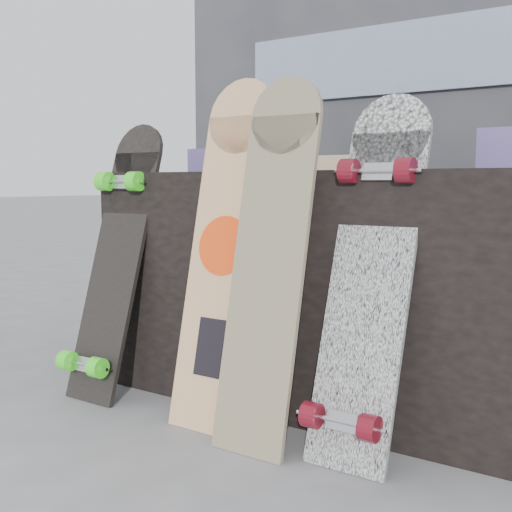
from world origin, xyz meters
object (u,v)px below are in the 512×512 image
Objects in this scene: vendor_table at (328,288)px; longboard_geisha at (226,241)px; longboard_cascadia at (370,269)px; skateboard_dark at (116,254)px; longboard_celtic at (270,250)px.

vendor_table is 1.46× the size of longboard_geisha.
longboard_cascadia is at bearing 1.56° from longboard_geisha.
longboard_cascadia reaches higher than skateboard_dark.
vendor_table is at bearing 94.55° from longboard_celtic.
vendor_table is 0.44m from longboard_geisha.
longboard_geisha is 1.12× the size of skateboard_dark.
vendor_table is 0.46m from longboard_celtic.
longboard_celtic is at bearing -162.97° from longboard_cascadia.
longboard_cascadia is at bearing -48.01° from vendor_table.
longboard_geisha reaches higher than longboard_cascadia.
longboard_celtic reaches higher than skateboard_dark.
vendor_table is at bearing 131.99° from longboard_cascadia.
longboard_celtic is 1.10× the size of skateboard_dark.
longboard_cascadia is at bearing 17.03° from longboard_celtic.
longboard_geisha is at bearing -0.48° from skateboard_dark.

